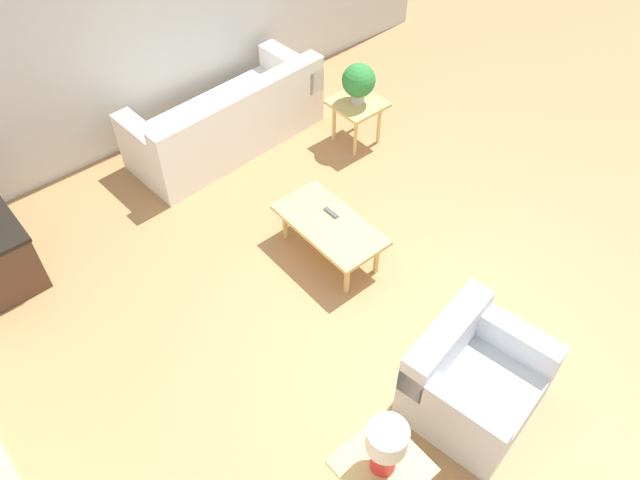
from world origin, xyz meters
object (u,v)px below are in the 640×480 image
object	(u,v)px
coffee_table	(330,227)
side_table_lamp	(382,470)
sofa	(229,122)
potted_plant	(359,81)
table_lamp	(386,445)
armchair	(471,379)
side_table_plant	(357,108)

from	to	relation	value
coffee_table	side_table_lamp	size ratio (longest dim) A/B	2.03
sofa	coffee_table	size ratio (longest dim) A/B	2.08
potted_plant	table_lamp	world-z (taller)	table_lamp
armchair	coffee_table	size ratio (longest dim) A/B	0.99
side_table_plant	potted_plant	bearing A→B (deg)	-90.00
coffee_table	side_table_plant	bearing A→B (deg)	-50.73
side_table_plant	side_table_lamp	size ratio (longest dim) A/B	1.00
side_table_plant	coffee_table	bearing A→B (deg)	129.27
coffee_table	side_table_plant	xyz separation A→B (m)	(1.06, -1.30, 0.08)
side_table_lamp	potted_plant	world-z (taller)	potted_plant
armchair	side_table_plant	size ratio (longest dim) A/B	2.02
coffee_table	table_lamp	distance (m)	2.26
side_table_lamp	table_lamp	distance (m)	0.36
coffee_table	armchair	bearing A→B (deg)	173.66
sofa	coffee_table	xyz separation A→B (m)	(-1.89, 0.22, 0.05)
coffee_table	side_table_plant	distance (m)	1.68
armchair	side_table_plant	bearing A→B (deg)	52.35
side_table_plant	side_table_lamp	world-z (taller)	same
side_table_lamp	potted_plant	bearing A→B (deg)	-40.30
table_lamp	side_table_lamp	bearing A→B (deg)	0.00
table_lamp	sofa	bearing A→B (deg)	-20.63
armchair	coffee_table	xyz separation A→B (m)	(1.78, -0.20, 0.04)
side_table_lamp	sofa	bearing A→B (deg)	-20.63
sofa	table_lamp	size ratio (longest dim) A/B	4.70
sofa	side_table_plant	bearing A→B (deg)	138.65
coffee_table	sofa	bearing A→B (deg)	-6.76
armchair	side_table_lamp	distance (m)	1.01
coffee_table	table_lamp	xyz separation A→B (m)	(-1.87, 1.19, 0.44)
side_table_plant	sofa	bearing A→B (deg)	52.34
coffee_table	side_table_lamp	distance (m)	2.22
sofa	potted_plant	xyz separation A→B (m)	(-0.83, -1.07, 0.45)
armchair	potted_plant	distance (m)	3.24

